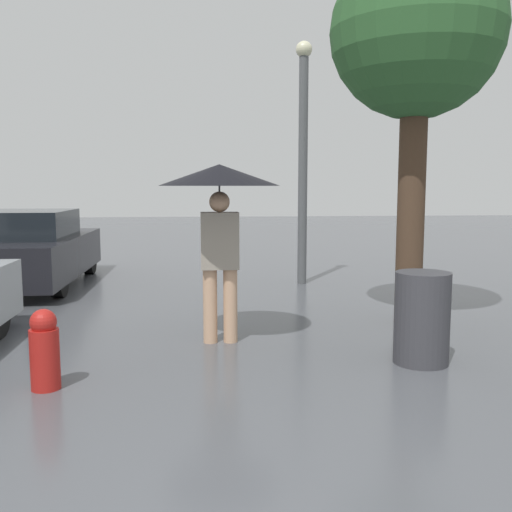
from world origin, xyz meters
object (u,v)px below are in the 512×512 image
object	(u,v)px
fire_hydrant	(45,350)
pedestrian	(219,194)
parked_car_farthest	(26,250)
street_lamp	(303,150)
tree	(417,37)
trash_bin	(422,318)

from	to	relation	value
fire_hydrant	pedestrian	bearing A→B (deg)	41.02
parked_car_farthest	fire_hydrant	xyz separation A→B (m)	(1.68, -5.24, -0.27)
pedestrian	fire_hydrant	distance (m)	2.37
street_lamp	fire_hydrant	distance (m)	6.16
tree	street_lamp	distance (m)	3.32
pedestrian	tree	xyz separation A→B (m)	(2.34, 0.64, 1.81)
parked_car_farthest	trash_bin	bearing A→B (deg)	-43.69
parked_car_farthest	tree	world-z (taller)	tree
fire_hydrant	street_lamp	bearing A→B (deg)	58.46
trash_bin	fire_hydrant	xyz separation A→B (m)	(-3.40, -0.39, -0.10)
parked_car_farthest	tree	bearing A→B (deg)	-30.74
tree	street_lamp	bearing A→B (deg)	104.68
trash_bin	fire_hydrant	world-z (taller)	trash_bin
parked_car_farthest	tree	xyz separation A→B (m)	(5.53, -3.29, 2.82)
pedestrian	street_lamp	size ratio (longest dim) A/B	0.47
street_lamp	tree	bearing A→B (deg)	-75.32
pedestrian	parked_car_farthest	bearing A→B (deg)	129.06
tree	street_lamp	xyz separation A→B (m)	(-0.79, 3.02, -1.12)
tree	fire_hydrant	size ratio (longest dim) A/B	6.62
tree	fire_hydrant	xyz separation A→B (m)	(-3.85, -1.95, -3.08)
parked_car_farthest	trash_bin	size ratio (longest dim) A/B	4.40
tree	trash_bin	xyz separation A→B (m)	(-0.45, -1.57, -2.98)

